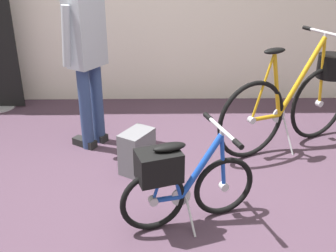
{
  "coord_description": "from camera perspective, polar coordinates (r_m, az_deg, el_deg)",
  "views": [
    {
      "loc": [
        0.05,
        -2.49,
        1.82
      ],
      "look_at": [
        0.09,
        0.26,
        0.55
      ],
      "focal_mm": 44.18,
      "sensor_mm": 36.0,
      "label": 1
    }
  ],
  "objects": [
    {
      "name": "visitor_near_wall",
      "position": [
        3.72,
        -11.16,
        10.14
      ],
      "size": [
        0.38,
        0.45,
        1.6
      ],
      "color": "navy",
      "rests_on": "ground_plane"
    },
    {
      "name": "display_bike_left",
      "position": [
        3.97,
        17.53,
        3.8
      ],
      "size": [
        1.38,
        0.78,
        1.06
      ],
      "color": "black",
      "rests_on": "ground_plane"
    },
    {
      "name": "ground_plane",
      "position": [
        3.09,
        -1.7,
        -11.37
      ],
      "size": [
        7.09,
        7.09,
        0.0
      ],
      "primitive_type": "plane",
      "color": "#473342"
    },
    {
      "name": "backpack_on_floor",
      "position": [
        3.47,
        -4.23,
        -3.56
      ],
      "size": [
        0.32,
        0.35,
        0.36
      ],
      "color": "slate",
      "rests_on": "ground_plane"
    },
    {
      "name": "folding_bike_foreground",
      "position": [
        2.76,
        1.54,
        -7.49
      ],
      "size": [
        0.93,
        0.54,
        0.7
      ],
      "color": "black",
      "rests_on": "ground_plane"
    }
  ]
}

